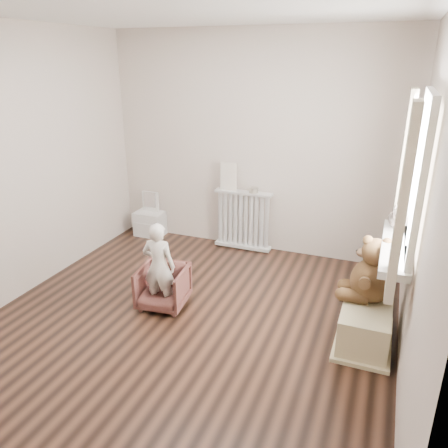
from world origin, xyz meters
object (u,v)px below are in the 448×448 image
(child, at_px, (159,266))
(teddy_bear, at_px, (374,266))
(armchair, at_px, (163,287))
(radiator, at_px, (243,219))
(toy_bench, at_px, (366,320))
(toy_vanity, at_px, (149,216))
(plush_cat, at_px, (398,216))

(child, height_order, teddy_bear, teddy_bear)
(armchair, distance_m, teddy_bear, 1.94)
(radiator, bearing_deg, child, -99.38)
(child, distance_m, toy_bench, 1.89)
(radiator, distance_m, child, 1.65)
(radiator, xyz_separation_m, toy_bench, (1.60, -1.44, -0.19))
(toy_vanity, height_order, toy_bench, toy_vanity)
(radiator, distance_m, armchair, 1.61)
(radiator, xyz_separation_m, toy_vanity, (-1.32, -0.03, -0.11))
(child, bearing_deg, toy_vanity, -63.38)
(radiator, xyz_separation_m, armchair, (-0.27, -1.58, -0.18))
(child, bearing_deg, plush_cat, -169.59)
(toy_vanity, relative_size, child, 0.69)
(teddy_bear, bearing_deg, plush_cat, 68.73)
(toy_vanity, xyz_separation_m, toy_bench, (2.92, -1.41, -0.08))
(toy_vanity, bearing_deg, toy_bench, -25.81)
(toy_bench, bearing_deg, child, -174.40)
(toy_vanity, bearing_deg, child, -56.52)
(toy_bench, bearing_deg, armchair, -175.92)
(toy_vanity, height_order, plush_cat, plush_cat)
(teddy_bear, bearing_deg, armchair, -173.87)
(plush_cat, bearing_deg, teddy_bear, -124.87)
(child, bearing_deg, radiator, -106.24)
(armchair, xyz_separation_m, plush_cat, (2.01, 0.57, 0.79))
(toy_bench, xyz_separation_m, plush_cat, (0.14, 0.44, 0.80))
(child, height_order, toy_bench, child)
(teddy_bear, xyz_separation_m, plush_cat, (0.13, 0.35, 0.33))
(child, bearing_deg, toy_bench, 178.74)
(toy_vanity, height_order, armchair, toy_vanity)
(radiator, bearing_deg, teddy_bear, -40.18)
(toy_vanity, distance_m, toy_bench, 3.25)
(toy_vanity, relative_size, armchair, 1.31)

